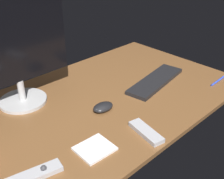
% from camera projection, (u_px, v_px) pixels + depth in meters
% --- Properties ---
extents(desk, '(1.40, 0.84, 0.02)m').
position_uv_depth(desk, '(101.00, 101.00, 1.38)').
color(desk, brown).
rests_on(desk, ground).
extents(monitor, '(0.51, 0.22, 0.50)m').
position_uv_depth(monitor, '(14.00, 51.00, 1.23)').
color(monitor, silver).
rests_on(monitor, desk).
extents(keyboard, '(0.42, 0.18, 0.02)m').
position_uv_depth(keyboard, '(156.00, 81.00, 1.52)').
color(keyboard, black).
rests_on(keyboard, desk).
extents(computer_mouse, '(0.10, 0.07, 0.03)m').
position_uv_depth(computer_mouse, '(103.00, 107.00, 1.28)').
color(computer_mouse, black).
rests_on(computer_mouse, desk).
extents(media_remote, '(0.19, 0.09, 0.03)m').
position_uv_depth(media_remote, '(35.00, 175.00, 0.94)').
color(media_remote, '#B7B7BC').
rests_on(media_remote, desk).
extents(tv_remote, '(0.08, 0.17, 0.02)m').
position_uv_depth(tv_remote, '(146.00, 132.00, 1.14)').
color(tv_remote, '#B7B7BC').
rests_on(tv_remote, desk).
extents(notepad, '(0.14, 0.12, 0.01)m').
position_uv_depth(notepad, '(95.00, 149.00, 1.06)').
color(notepad, white).
rests_on(notepad, desk).
extents(pen, '(0.14, 0.02, 0.01)m').
position_uv_depth(pen, '(218.00, 81.00, 1.53)').
color(pen, blue).
rests_on(pen, desk).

